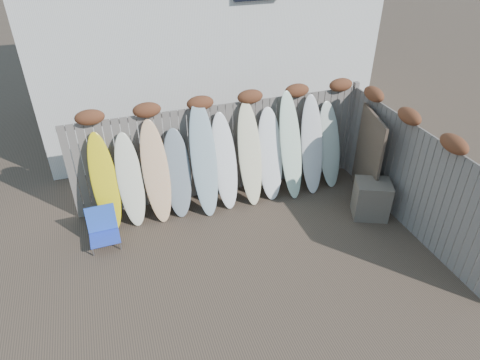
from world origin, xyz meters
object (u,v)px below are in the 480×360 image
object	(u,v)px
wooden_crate	(371,199)
beach_chair	(103,228)
lattice_panel	(368,157)
surfboard_0	(105,183)

from	to	relation	value
wooden_crate	beach_chair	bearing A→B (deg)	170.45
beach_chair	wooden_crate	distance (m)	5.13
beach_chair	lattice_panel	distance (m)	5.33
wooden_crate	surfboard_0	distance (m)	5.11
beach_chair	surfboard_0	xyz separation A→B (m)	(0.17, 0.54, 0.60)
beach_chair	lattice_panel	world-z (taller)	lattice_panel
beach_chair	wooden_crate	xyz separation A→B (m)	(5.06, -0.85, 0.06)
surfboard_0	wooden_crate	bearing A→B (deg)	-21.24
wooden_crate	surfboard_0	size ratio (longest dim) A/B	0.40
wooden_crate	lattice_panel	size ratio (longest dim) A/B	0.41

